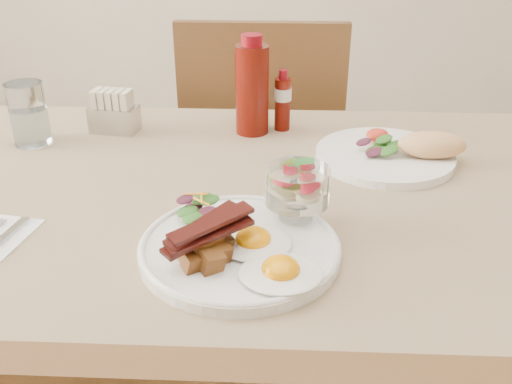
% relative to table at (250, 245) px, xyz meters
% --- Properties ---
extents(table, '(1.33, 0.88, 0.75)m').
position_rel_table_xyz_m(table, '(0.00, 0.00, 0.00)').
color(table, brown).
rests_on(table, ground).
extents(chair_far, '(0.42, 0.42, 0.93)m').
position_rel_table_xyz_m(chair_far, '(0.00, 0.66, -0.14)').
color(chair_far, brown).
rests_on(chair_far, ground).
extents(main_plate, '(0.28, 0.28, 0.02)m').
position_rel_table_xyz_m(main_plate, '(-0.00, -0.16, 0.10)').
color(main_plate, white).
rests_on(main_plate, table).
extents(fried_eggs, '(0.17, 0.20, 0.03)m').
position_rel_table_xyz_m(fried_eggs, '(0.03, -0.20, 0.11)').
color(fried_eggs, white).
rests_on(fried_eggs, main_plate).
extents(bacon_potato_pile, '(0.12, 0.11, 0.06)m').
position_rel_table_xyz_m(bacon_potato_pile, '(-0.04, -0.20, 0.13)').
color(bacon_potato_pile, brown).
rests_on(bacon_potato_pile, main_plate).
extents(side_salad, '(0.08, 0.08, 0.04)m').
position_rel_table_xyz_m(side_salad, '(-0.07, -0.09, 0.12)').
color(side_salad, '#235416').
rests_on(side_salad, main_plate).
extents(fruit_cup, '(0.09, 0.09, 0.10)m').
position_rel_table_xyz_m(fruit_cup, '(0.07, -0.08, 0.16)').
color(fruit_cup, white).
rests_on(fruit_cup, main_plate).
extents(second_plate, '(0.28, 0.26, 0.06)m').
position_rel_table_xyz_m(second_plate, '(0.27, 0.17, 0.11)').
color(second_plate, white).
rests_on(second_plate, table).
extents(ketchup_bottle, '(0.08, 0.08, 0.20)m').
position_rel_table_xyz_m(ketchup_bottle, '(-0.01, 0.30, 0.18)').
color(ketchup_bottle, '#4F0A04').
rests_on(ketchup_bottle, table).
extents(hot_sauce_bottle, '(0.05, 0.05, 0.13)m').
position_rel_table_xyz_m(hot_sauce_bottle, '(0.05, 0.32, 0.15)').
color(hot_sauce_bottle, '#4F0A04').
rests_on(hot_sauce_bottle, table).
extents(sugar_caddy, '(0.10, 0.07, 0.09)m').
position_rel_table_xyz_m(sugar_caddy, '(-0.30, 0.29, 0.13)').
color(sugar_caddy, '#B4B3B8').
rests_on(sugar_caddy, table).
extents(water_glass, '(0.07, 0.07, 0.12)m').
position_rel_table_xyz_m(water_glass, '(-0.45, 0.22, 0.14)').
color(water_glass, white).
rests_on(water_glass, table).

